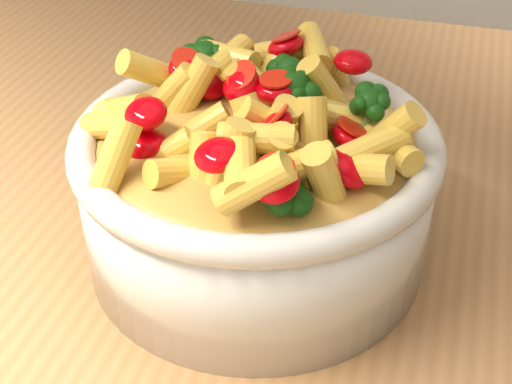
# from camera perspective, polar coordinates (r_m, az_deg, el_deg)

# --- Properties ---
(table) EXTENTS (1.20, 0.80, 0.90)m
(table) POSITION_cam_1_polar(r_m,az_deg,el_deg) (0.57, 9.68, -11.81)
(table) COLOR #B07A4B
(table) RESTS_ON ground
(serving_bowl) EXTENTS (0.23, 0.23, 0.10)m
(serving_bowl) POSITION_cam_1_polar(r_m,az_deg,el_deg) (0.46, -0.00, 0.12)
(serving_bowl) COLOR silver
(serving_bowl) RESTS_ON table
(pasta_salad) EXTENTS (0.18, 0.18, 0.04)m
(pasta_salad) POSITION_cam_1_polar(r_m,az_deg,el_deg) (0.42, 0.00, 6.83)
(pasta_salad) COLOR #FFBF50
(pasta_salad) RESTS_ON serving_bowl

